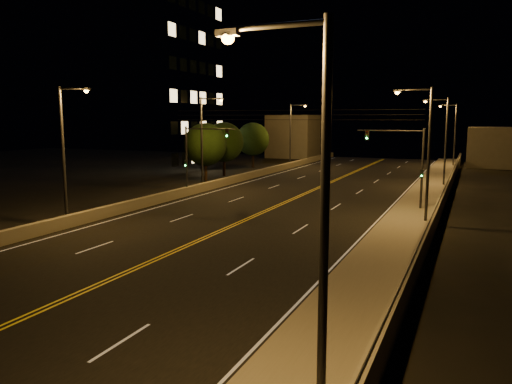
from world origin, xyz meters
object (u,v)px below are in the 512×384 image
at_px(tree_1, 224,142).
at_px(streetlight_4, 66,147).
at_px(building_tower, 124,56).
at_px(tree_2, 253,139).
at_px(traffic_signal_left, 195,153).
at_px(tree_0, 205,145).
at_px(traffic_signal_right, 409,159).
at_px(streetlight_2, 443,136).
at_px(streetlight_5, 204,137).
at_px(streetlight_3, 453,131).
at_px(streetlight_0, 312,208).
at_px(streetlight_1, 425,146).
at_px(streetlight_6, 292,131).

bearing_deg(tree_1, streetlight_4, -82.42).
height_order(building_tower, tree_2, building_tower).
bearing_deg(traffic_signal_left, tree_0, 114.83).
xyz_separation_m(streetlight_4, tree_2, (-5.12, 41.46, -1.19)).
xyz_separation_m(traffic_signal_right, tree_0, (-23.56, 10.17, 0.14)).
bearing_deg(traffic_signal_left, streetlight_4, -94.28).
relative_size(streetlight_2, streetlight_5, 1.00).
bearing_deg(streetlight_2, streetlight_3, 90.00).
distance_m(traffic_signal_right, traffic_signal_left, 18.86).
height_order(streetlight_0, streetlight_5, same).
relative_size(streetlight_1, streetlight_2, 1.00).
xyz_separation_m(streetlight_1, streetlight_5, (-21.44, 8.33, 0.00)).
bearing_deg(tree_2, streetlight_0, -64.83).
xyz_separation_m(streetlight_1, tree_0, (-25.06, 14.95, -1.14)).
xyz_separation_m(building_tower, tree_1, (17.69, -3.73, -11.57)).
xyz_separation_m(streetlight_3, tree_1, (-25.46, -23.07, -1.10)).
height_order(streetlight_0, streetlight_2, same).
height_order(streetlight_1, traffic_signal_right, streetlight_1).
xyz_separation_m(streetlight_3, tree_2, (-26.57, -11.76, -1.19)).
height_order(streetlight_6, tree_2, streetlight_6).
relative_size(tree_0, tree_2, 1.01).
bearing_deg(streetlight_2, streetlight_6, 146.79).
relative_size(streetlight_6, building_tower, 0.28).
height_order(streetlight_2, building_tower, building_tower).
xyz_separation_m(streetlight_0, streetlight_4, (-21.44, 15.09, 0.00)).
distance_m(tree_0, tree_1, 5.36).
relative_size(streetlight_6, traffic_signal_right, 1.43).
bearing_deg(streetlight_4, streetlight_0, -35.13).
bearing_deg(building_tower, traffic_signal_right, -24.80).
bearing_deg(streetlight_5, streetlight_3, 58.53).
bearing_deg(tree_1, tree_2, 95.62).
xyz_separation_m(traffic_signal_right, building_tower, (-41.65, 19.25, 11.74)).
height_order(streetlight_0, traffic_signal_right, streetlight_0).
height_order(streetlight_2, streetlight_4, same).
bearing_deg(streetlight_1, streetlight_0, -90.00).
height_order(streetlight_1, traffic_signal_left, streetlight_1).
height_order(streetlight_0, tree_2, streetlight_0).
height_order(streetlight_4, traffic_signal_right, streetlight_4).
relative_size(traffic_signal_left, tree_0, 0.97).
bearing_deg(streetlight_0, building_tower, 131.39).
bearing_deg(streetlight_6, tree_2, -153.47).
relative_size(traffic_signal_left, tree_2, 0.98).
height_order(streetlight_3, building_tower, building_tower).
height_order(tree_1, tree_2, tree_1).
bearing_deg(building_tower, streetlight_3, 24.15).
relative_size(streetlight_4, tree_0, 1.39).
bearing_deg(tree_0, streetlight_0, -57.86).
relative_size(traffic_signal_left, building_tower, 0.20).
bearing_deg(streetlight_4, traffic_signal_right, 36.26).
bearing_deg(streetlight_1, traffic_signal_left, 166.80).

